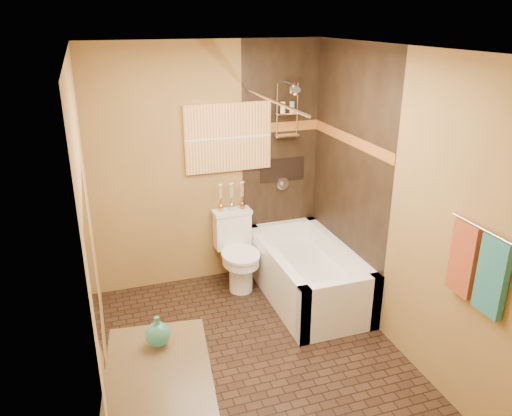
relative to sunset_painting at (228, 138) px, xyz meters
name	(u,v)px	position (x,y,z in m)	size (l,w,h in m)	color
floor	(256,356)	(-0.20, -1.48, -1.55)	(3.00, 3.00, 0.00)	black
wall_left	(91,242)	(-1.40, -1.48, -0.30)	(0.02, 3.00, 2.50)	olive
wall_right	(393,203)	(1.00, -1.48, -0.30)	(0.02, 3.00, 2.50)	olive
wall_back	(209,167)	(-0.20, 0.02, -0.30)	(2.40, 0.02, 2.50)	olive
wall_front	(353,331)	(-0.20, -2.98, -0.30)	(2.40, 0.02, 2.50)	olive
ceiling	(256,48)	(-0.20, -1.48, 0.95)	(3.00, 3.00, 0.00)	silver
alcove_tile_back	(280,161)	(0.57, 0.01, -0.30)	(0.85, 0.01, 2.50)	black
alcove_tile_right	(348,177)	(0.99, -0.73, -0.30)	(0.01, 1.50, 2.50)	black
mosaic_band_back	(281,127)	(0.57, 0.00, 0.07)	(0.85, 0.01, 0.10)	brown
mosaic_band_right	(350,139)	(0.98, -0.73, 0.07)	(0.01, 1.50, 0.10)	brown
alcove_niche	(282,170)	(0.60, 0.01, -0.40)	(0.50, 0.01, 0.25)	black
shower_fixtures	(287,124)	(0.60, -0.10, 0.12)	(0.24, 0.33, 1.16)	silver
curtain_rod	(272,101)	(0.20, -0.73, 0.47)	(0.03, 0.03, 1.55)	silver
towel_bar	(483,229)	(0.95, -2.53, -0.10)	(0.02, 0.02, 0.55)	silver
towel_teal	(492,277)	(0.96, -2.66, -0.37)	(0.05, 0.22, 0.52)	#206D67
towel_rust	(464,259)	(0.96, -2.40, -0.37)	(0.05, 0.22, 0.52)	maroon
sunset_painting	(228,138)	(0.00, 0.00, 0.00)	(0.90, 0.04, 0.70)	orange
vanity_mirror	(93,277)	(-1.39, -2.48, -0.05)	(0.01, 1.00, 0.90)	white
bathtub	(307,277)	(0.60, -0.73, -1.33)	(0.80, 1.50, 0.55)	white
toilet	(237,251)	(0.00, -0.26, -1.15)	(0.41, 0.60, 0.79)	white
teal_bottle	(158,331)	(-1.07, -2.22, -0.61)	(0.15, 0.15, 0.24)	#2A7F6C
bud_vases	(232,196)	(0.00, -0.09, -0.60)	(0.29, 0.06, 0.29)	gold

